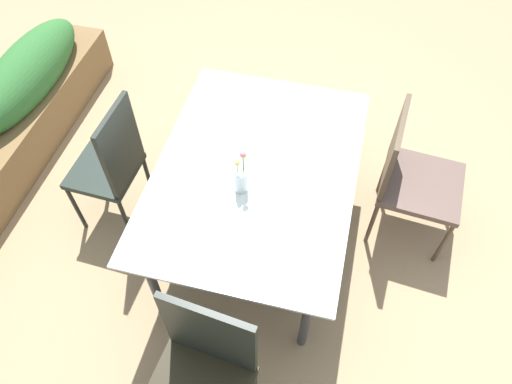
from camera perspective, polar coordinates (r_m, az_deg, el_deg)
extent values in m
plane|color=#9E7F5B|center=(3.37, 1.30, -4.14)|extent=(12.00, 12.00, 0.00)
cube|color=silver|center=(2.74, 0.00, 2.61)|extent=(1.56, 1.14, 0.02)
cube|color=#333338|center=(2.76, 0.00, 2.34)|extent=(1.53, 1.12, 0.02)
cylinder|color=#333338|center=(2.69, 6.02, -14.83)|extent=(0.05, 0.05, 0.71)
cylinder|color=#333338|center=(3.41, 9.95, 5.61)|extent=(0.05, 0.05, 0.71)
cylinder|color=#333338|center=(2.83, -12.20, -10.58)|extent=(0.05, 0.05, 0.71)
cylinder|color=#333338|center=(3.52, -4.49, 8.23)|extent=(0.05, 0.05, 0.71)
cube|color=brown|center=(3.19, 19.18, 0.86)|extent=(0.54, 0.54, 0.04)
cube|color=#4C3D2D|center=(2.99, 16.13, 4.94)|extent=(0.47, 0.07, 0.48)
cylinder|color=#4C3D2D|center=(3.55, 22.19, 0.39)|extent=(0.03, 0.03, 0.44)
cylinder|color=#4C3D2D|center=(3.27, 21.46, -5.68)|extent=(0.03, 0.03, 0.44)
cylinder|color=#4C3D2D|center=(3.50, 15.04, 2.36)|extent=(0.03, 0.03, 0.44)
cylinder|color=#4C3D2D|center=(3.21, 13.66, -3.63)|extent=(0.03, 0.03, 0.44)
cube|color=black|center=(3.21, -17.66, 2.46)|extent=(0.42, 0.42, 0.04)
cube|color=black|center=(2.92, -15.85, 5.18)|extent=(0.38, 0.05, 0.54)
cylinder|color=black|center=(3.40, -20.66, -1.76)|extent=(0.03, 0.03, 0.46)
cylinder|color=black|center=(3.56, -17.94, 2.81)|extent=(0.03, 0.03, 0.46)
cylinder|color=black|center=(3.24, -15.27, -3.31)|extent=(0.03, 0.03, 0.46)
cylinder|color=black|center=(3.41, -12.68, 1.56)|extent=(0.03, 0.03, 0.46)
cube|color=black|center=(2.28, -5.57, -16.60)|extent=(0.08, 0.46, 0.54)
cylinder|color=black|center=(2.72, -0.16, -21.86)|extent=(0.03, 0.03, 0.42)
cylinder|color=black|center=(2.80, -9.12, -18.62)|extent=(0.03, 0.03, 0.42)
cylinder|color=silver|center=(2.59, -1.80, 1.35)|extent=(0.07, 0.07, 0.15)
cylinder|color=#569347|center=(2.50, -1.49, 3.21)|extent=(0.01, 0.01, 0.16)
sphere|color=#EFCC4C|center=(2.44, -1.53, 4.44)|extent=(0.04, 0.04, 0.04)
cylinder|color=#569347|center=(2.50, -1.56, 3.24)|extent=(0.01, 0.01, 0.17)
sphere|color=pink|center=(2.44, -1.60, 4.53)|extent=(0.03, 0.03, 0.03)
cylinder|color=#569347|center=(2.52, -2.22, 2.67)|extent=(0.01, 0.01, 0.11)
sphere|color=#EFCC4C|center=(2.48, -2.27, 3.49)|extent=(0.03, 0.03, 0.03)
ellipsoid|color=#2D662D|center=(4.09, -25.63, 12.69)|extent=(1.31, 0.40, 0.40)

